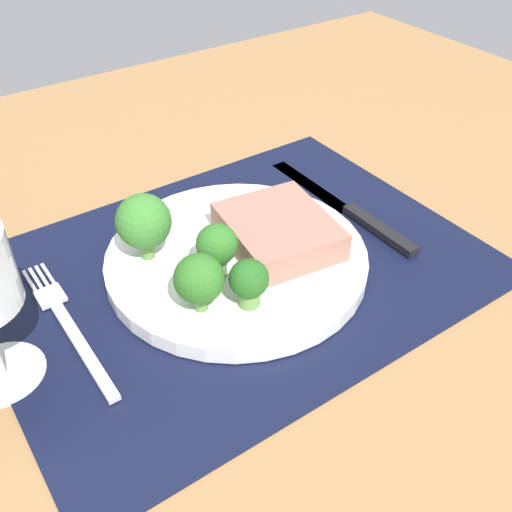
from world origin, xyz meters
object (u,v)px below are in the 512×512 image
(plate, at_px, (237,259))
(knife, at_px, (351,210))
(steak, at_px, (278,231))
(fork, at_px, (68,324))

(plate, height_order, knife, plate)
(knife, bearing_deg, steak, -170.20)
(steak, height_order, fork, steak)
(fork, xyz_separation_m, knife, (0.32, -0.01, 0.00))
(plate, height_order, fork, plate)
(plate, distance_m, fork, 0.17)
(knife, bearing_deg, fork, -179.68)
(plate, distance_m, steak, 0.05)
(steak, bearing_deg, plate, 166.30)
(plate, distance_m, knife, 0.15)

